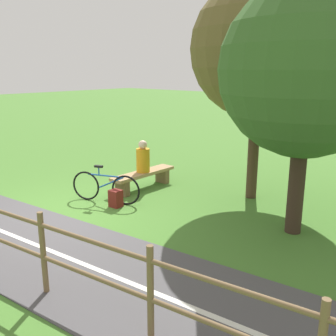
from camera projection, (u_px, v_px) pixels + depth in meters
ground_plane at (60, 215)px, 8.38m from camera, size 80.00×80.00×0.00m
paved_path at (177, 302)px, 5.22m from camera, size 6.23×36.07×0.02m
path_centre_line at (177, 302)px, 5.22m from camera, size 3.41×31.84×0.00m
bench at (143, 177)px, 10.14m from camera, size 2.00×0.45×0.46m
person_seated at (143, 158)px, 10.01m from camera, size 0.35×0.35×0.84m
bicycle at (105, 187)px, 9.06m from camera, size 0.68×1.67×0.89m
backpack at (116, 198)px, 8.82m from camera, size 0.29×0.28×0.40m
fence_roadside at (150, 286)px, 4.32m from camera, size 1.98×14.62×1.22m
tree_far_left at (259, 49)px, 8.65m from camera, size 3.14×3.14×5.09m
tree_by_path at (306, 71)px, 6.74m from camera, size 3.12×3.12×4.63m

